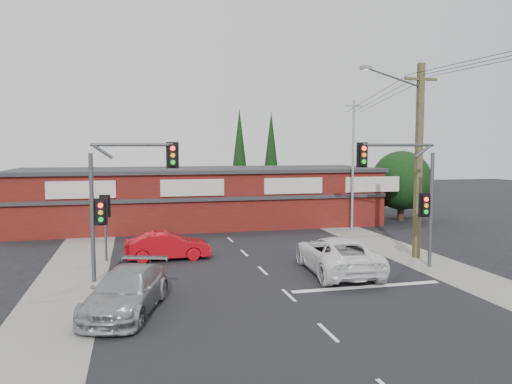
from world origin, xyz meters
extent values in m
plane|color=black|center=(0.00, 0.00, 0.00)|extent=(120.00, 120.00, 0.00)
cube|color=black|center=(0.00, 5.00, 0.01)|extent=(14.00, 70.00, 0.01)
cube|color=gray|center=(-8.50, 5.00, 0.01)|extent=(3.00, 70.00, 0.02)
cube|color=gray|center=(8.50, 5.00, 0.01)|extent=(3.00, 70.00, 0.02)
cube|color=silver|center=(3.50, -1.50, 0.01)|extent=(6.50, 0.35, 0.01)
imported|color=white|center=(3.24, 1.06, 0.84)|extent=(3.23, 6.22, 1.68)
imported|color=#9A9C9F|center=(-6.09, -2.42, 0.75)|extent=(3.51, 5.57, 1.50)
imported|color=#B30B14|center=(-4.15, 5.62, 0.71)|extent=(4.37, 1.65, 1.42)
cube|color=silver|center=(0.00, -5.90, 0.01)|extent=(0.12, 1.60, 0.01)
cube|color=silver|center=(0.00, -1.87, 0.01)|extent=(0.12, 1.60, 0.01)
cube|color=silver|center=(0.00, 2.17, 0.01)|extent=(0.12, 1.60, 0.01)
cube|color=silver|center=(0.00, 6.20, 0.01)|extent=(0.12, 1.60, 0.01)
cube|color=silver|center=(0.00, 10.23, 0.01)|extent=(0.12, 1.60, 0.01)
cube|color=silver|center=(0.00, 14.27, 0.01)|extent=(0.12, 1.60, 0.01)
cube|color=silver|center=(0.00, 18.30, 0.01)|extent=(0.12, 1.60, 0.01)
cube|color=#4F130F|center=(-1.00, 17.00, 2.00)|extent=(26.00, 8.00, 4.00)
cube|color=#2D2D30|center=(-1.00, 17.00, 4.10)|extent=(26.40, 8.40, 0.25)
cube|color=beige|center=(-9.00, 12.95, 3.10)|extent=(4.20, 0.12, 1.10)
cube|color=beige|center=(-2.00, 12.95, 3.10)|extent=(4.20, 0.12, 1.10)
cube|color=beige|center=(5.00, 12.95, 3.10)|extent=(4.20, 0.12, 1.10)
cube|color=beige|center=(11.00, 12.95, 3.10)|extent=(4.20, 0.12, 1.10)
cube|color=#2D2D30|center=(-1.00, 12.90, 2.30)|extent=(26.00, 0.15, 0.25)
cylinder|color=#2D2116|center=(14.50, 15.00, 0.90)|extent=(0.50, 0.50, 1.80)
sphere|color=black|center=(14.50, 15.00, 3.20)|extent=(4.60, 4.60, 4.60)
sphere|color=black|center=(16.00, 16.00, 2.50)|extent=(3.40, 3.40, 3.40)
sphere|color=black|center=(13.20, 16.40, 2.30)|extent=(2.80, 2.80, 2.80)
cylinder|color=#2D2116|center=(3.50, 24.00, 1.00)|extent=(0.24, 0.24, 2.00)
cone|color=black|center=(3.50, 24.00, 5.50)|extent=(1.80, 1.80, 7.50)
cylinder|color=#2D2116|center=(7.00, 26.00, 1.00)|extent=(0.24, 0.24, 2.00)
cone|color=black|center=(7.00, 26.00, 5.50)|extent=(1.80, 1.80, 7.50)
cylinder|color=#47494C|center=(-7.50, 2.00, 2.75)|extent=(0.18, 0.18, 5.50)
cylinder|color=#47494C|center=(-5.80, 2.00, 5.85)|extent=(3.40, 0.14, 0.14)
cylinder|color=#47494C|center=(-6.99, 2.00, 5.55)|extent=(0.82, 0.14, 0.63)
cube|color=black|center=(-4.10, 2.00, 5.40)|extent=(0.32, 0.22, 0.95)
cube|color=black|center=(-4.10, 2.07, 5.40)|extent=(0.55, 0.04, 1.15)
cylinder|color=#FF0C07|center=(-4.10, 1.87, 5.70)|extent=(0.20, 0.06, 0.20)
cylinder|color=orange|center=(-4.10, 1.87, 5.40)|extent=(0.20, 0.06, 0.20)
cylinder|color=#0CE526|center=(-4.10, 1.87, 5.10)|extent=(0.20, 0.06, 0.20)
cube|color=black|center=(-7.15, 2.00, 3.00)|extent=(0.32, 0.22, 0.95)
cube|color=black|center=(-7.15, 2.07, 3.00)|extent=(0.55, 0.04, 1.15)
cylinder|color=#FF0C07|center=(-7.15, 1.87, 3.30)|extent=(0.20, 0.06, 0.20)
cylinder|color=orange|center=(-7.15, 1.87, 3.00)|extent=(0.20, 0.06, 0.20)
cylinder|color=#0CE526|center=(-7.15, 1.87, 2.70)|extent=(0.20, 0.06, 0.20)
cylinder|color=#47494C|center=(8.00, 1.00, 2.75)|extent=(0.18, 0.18, 5.50)
cylinder|color=#47494C|center=(6.20, 1.00, 5.85)|extent=(3.60, 0.14, 0.14)
cylinder|color=#47494C|center=(7.46, 1.00, 5.55)|extent=(0.82, 0.14, 0.63)
cube|color=black|center=(4.40, 1.00, 5.40)|extent=(0.32, 0.22, 0.95)
cube|color=black|center=(4.40, 1.07, 5.40)|extent=(0.55, 0.04, 1.15)
cylinder|color=#FF0C07|center=(4.40, 0.87, 5.70)|extent=(0.20, 0.06, 0.20)
cylinder|color=orange|center=(4.40, 0.87, 5.40)|extent=(0.20, 0.06, 0.20)
cylinder|color=#0CE526|center=(4.40, 0.87, 5.10)|extent=(0.20, 0.06, 0.20)
cube|color=black|center=(7.65, 1.00, 3.00)|extent=(0.32, 0.22, 0.95)
cube|color=black|center=(7.65, 1.07, 3.00)|extent=(0.55, 0.04, 1.15)
cylinder|color=#FF0C07|center=(7.65, 0.87, 3.30)|extent=(0.20, 0.06, 0.20)
cylinder|color=orange|center=(7.65, 0.87, 3.00)|extent=(0.20, 0.06, 0.20)
cylinder|color=#0CE526|center=(7.65, 0.87, 2.70)|extent=(0.20, 0.06, 0.20)
cylinder|color=#47494C|center=(-7.20, 6.00, 1.50)|extent=(0.12, 0.12, 3.00)
cube|color=black|center=(-7.20, 6.00, 2.80)|extent=(0.32, 0.22, 0.95)
cube|color=black|center=(-7.20, 6.07, 2.80)|extent=(0.55, 0.04, 1.15)
cylinder|color=#FF0C07|center=(-7.20, 5.87, 3.10)|extent=(0.20, 0.06, 0.20)
cylinder|color=orange|center=(-7.20, 5.87, 2.80)|extent=(0.20, 0.06, 0.20)
cylinder|color=#0CE526|center=(-7.20, 5.87, 2.50)|extent=(0.20, 0.06, 0.20)
cube|color=brown|center=(8.50, 3.00, 5.00)|extent=(0.30, 0.30, 10.00)
cube|color=brown|center=(8.50, 3.00, 9.20)|extent=(1.80, 0.14, 0.14)
cylinder|color=#47494C|center=(6.90, 2.85, 9.20)|extent=(3.23, 0.39, 0.89)
cube|color=slate|center=(5.30, 2.70, 9.60)|extent=(0.55, 0.25, 0.18)
cylinder|color=silver|center=(5.30, 2.70, 9.50)|extent=(0.28, 0.28, 0.05)
cylinder|color=gray|center=(9.00, 12.00, 4.50)|extent=(0.16, 0.16, 9.00)
cube|color=gray|center=(9.00, 12.00, 8.60)|extent=(1.20, 0.10, 0.10)
cylinder|color=black|center=(8.15, 7.50, 8.80)|extent=(0.73, 9.01, 1.22)
cylinder|color=black|center=(8.75, 7.50, 8.80)|extent=(0.52, 9.00, 1.22)
cylinder|color=black|center=(9.34, 7.50, 8.80)|extent=(0.31, 9.00, 1.22)
camera|label=1|loc=(-5.74, -19.95, 5.71)|focal=35.00mm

